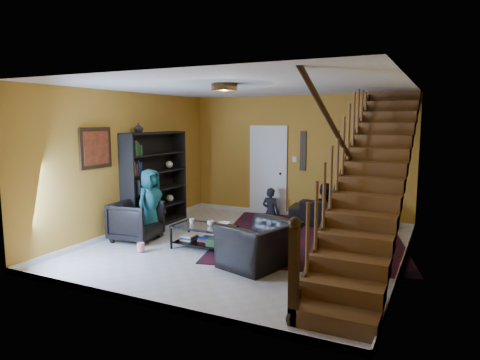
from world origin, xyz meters
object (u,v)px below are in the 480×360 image
at_px(bookshelf, 156,181).
at_px(sofa, 336,213).
at_px(armchair_right, 259,245).
at_px(coffee_table, 204,235).
at_px(armchair_left, 136,221).

xyz_separation_m(bookshelf, sofa, (3.46, 1.70, -0.68)).
bearing_deg(armchair_right, coffee_table, -93.54).
relative_size(bookshelf, coffee_table, 1.87).
distance_m(armchair_left, coffee_table, 1.41).
relative_size(sofa, coffee_table, 1.80).
xyz_separation_m(bookshelf, armchair_left, (0.35, -1.09, -0.59)).
height_order(bookshelf, sofa, bookshelf).
bearing_deg(sofa, armchair_right, 74.54).
relative_size(armchair_left, armchair_right, 0.76).
xyz_separation_m(armchair_left, coffee_table, (1.40, 0.12, -0.14)).
bearing_deg(armchair_left, armchair_right, -103.40).
bearing_deg(bookshelf, coffee_table, -28.79).
relative_size(sofa, armchair_right, 1.79).
bearing_deg(armchair_right, bookshelf, -98.86).
distance_m(bookshelf, coffee_table, 2.13).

